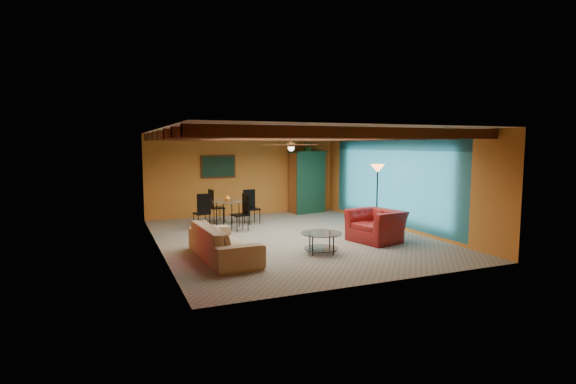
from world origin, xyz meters
name	(u,v)px	position (x,y,z in m)	size (l,w,h in m)	color
room	(289,145)	(0.00, 0.11, 2.36)	(6.52, 8.01, 2.71)	gray
sofa	(224,242)	(-2.11, -1.37, 0.35)	(2.39, 0.94, 0.70)	#998163
armchair	(376,226)	(1.74, -1.22, 0.39)	(1.19, 1.04, 0.78)	maroon
coffee_table	(321,243)	(-0.02, -1.74, 0.23)	(0.90, 0.90, 0.46)	white
dining_table	(228,209)	(-1.09, 2.13, 0.51)	(1.98, 1.98, 1.03)	silver
armoire	(308,183)	(2.20, 3.70, 1.04)	(1.19, 0.58, 2.08)	brown
floor_lamp	(377,198)	(2.48, -0.15, 0.92)	(0.37, 0.37, 1.84)	black
ceiling_fan	(291,145)	(0.00, 0.00, 2.36)	(1.50, 1.50, 0.44)	#472614
painting	(218,167)	(-0.90, 3.96, 1.65)	(1.05, 0.03, 0.65)	black
potted_plant	(308,146)	(2.20, 3.70, 2.30)	(0.40, 0.35, 0.44)	#26661E
vase	(227,188)	(-1.09, 2.13, 1.12)	(0.17, 0.17, 0.18)	orange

